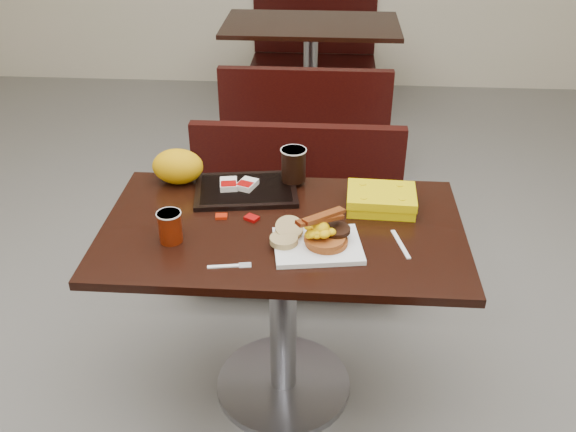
# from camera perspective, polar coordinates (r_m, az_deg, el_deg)

# --- Properties ---
(floor) EXTENTS (6.00, 7.00, 0.01)m
(floor) POSITION_cam_1_polar(r_m,az_deg,el_deg) (2.59, -0.41, -15.09)
(floor) COLOR gray
(floor) RESTS_ON ground
(table_near) EXTENTS (1.20, 0.70, 0.75)m
(table_near) POSITION_cam_1_polar(r_m,az_deg,el_deg) (2.33, -0.45, -8.73)
(table_near) COLOR black
(table_near) RESTS_ON floor
(bench_near_n) EXTENTS (1.00, 0.46, 0.72)m
(bench_near_n) POSITION_cam_1_polar(r_m,az_deg,el_deg) (2.90, 0.59, -0.04)
(bench_near_n) COLOR black
(bench_near_n) RESTS_ON floor
(table_far) EXTENTS (1.20, 0.70, 0.75)m
(table_far) POSITION_cam_1_polar(r_m,az_deg,el_deg) (4.63, 2.01, 12.47)
(table_far) COLOR black
(table_far) RESTS_ON floor
(bench_far_s) EXTENTS (1.00, 0.46, 0.72)m
(bench_far_s) POSITION_cam_1_polar(r_m,az_deg,el_deg) (3.98, 1.62, 9.00)
(bench_far_s) COLOR black
(bench_far_s) RESTS_ON floor
(bench_far_n) EXTENTS (1.00, 0.46, 0.72)m
(bench_far_n) POSITION_cam_1_polar(r_m,az_deg,el_deg) (5.30, 2.31, 14.77)
(bench_far_n) COLOR black
(bench_far_n) RESTS_ON floor
(platter) EXTENTS (0.30, 0.25, 0.02)m
(platter) POSITION_cam_1_polar(r_m,az_deg,el_deg) (1.99, 2.67, -2.69)
(platter) COLOR white
(platter) RESTS_ON table_near
(pancake_stack) EXTENTS (0.15, 0.15, 0.03)m
(pancake_stack) POSITION_cam_1_polar(r_m,az_deg,el_deg) (1.99, 3.48, -2.11)
(pancake_stack) COLOR #944418
(pancake_stack) RESTS_ON platter
(sausage_patty) EXTENTS (0.11, 0.11, 0.01)m
(sausage_patty) POSITION_cam_1_polar(r_m,az_deg,el_deg) (2.00, 4.37, -1.23)
(sausage_patty) COLOR black
(sausage_patty) RESTS_ON pancake_stack
(scrambled_eggs) EXTENTS (0.10, 0.09, 0.05)m
(scrambled_eggs) POSITION_cam_1_polar(r_m,az_deg,el_deg) (1.96, 2.97, -1.24)
(scrambled_eggs) COLOR #FFC205
(scrambled_eggs) RESTS_ON pancake_stack
(bacon_strips) EXTENTS (0.18, 0.16, 0.01)m
(bacon_strips) POSITION_cam_1_polar(r_m,az_deg,el_deg) (1.95, 2.89, -0.24)
(bacon_strips) COLOR #471005
(bacon_strips) RESTS_ON scrambled_eggs
(muffin_bottom) EXTENTS (0.10, 0.10, 0.02)m
(muffin_bottom) POSITION_cam_1_polar(r_m,az_deg,el_deg) (1.99, -0.38, -2.17)
(muffin_bottom) COLOR tan
(muffin_bottom) RESTS_ON platter
(muffin_top) EXTENTS (0.10, 0.11, 0.05)m
(muffin_top) POSITION_cam_1_polar(r_m,az_deg,el_deg) (2.02, 0.11, -1.11)
(muffin_top) COLOR tan
(muffin_top) RESTS_ON platter
(coffee_cup_near) EXTENTS (0.08, 0.08, 0.10)m
(coffee_cup_near) POSITION_cam_1_polar(r_m,az_deg,el_deg) (2.04, -10.57, -0.98)
(coffee_cup_near) COLOR #8F1D05
(coffee_cup_near) RESTS_ON table_near
(fork) EXTENTS (0.13, 0.05, 0.00)m
(fork) POSITION_cam_1_polar(r_m,az_deg,el_deg) (1.92, -5.86, -4.52)
(fork) COLOR white
(fork) RESTS_ON table_near
(knife) EXTENTS (0.05, 0.16, 0.00)m
(knife) POSITION_cam_1_polar(r_m,az_deg,el_deg) (2.04, 10.10, -2.51)
(knife) COLOR white
(knife) RESTS_ON table_near
(condiment_syrup) EXTENTS (0.04, 0.03, 0.01)m
(condiment_syrup) POSITION_cam_1_polar(r_m,az_deg,el_deg) (2.16, -6.02, -0.03)
(condiment_syrup) COLOR #9E1B06
(condiment_syrup) RESTS_ON table_near
(condiment_ketchup) EXTENTS (0.06, 0.05, 0.01)m
(condiment_ketchup) POSITION_cam_1_polar(r_m,az_deg,el_deg) (2.14, -3.29, -0.19)
(condiment_ketchup) COLOR #8C0504
(condiment_ketchup) RESTS_ON table_near
(tray) EXTENTS (0.40, 0.31, 0.02)m
(tray) POSITION_cam_1_polar(r_m,az_deg,el_deg) (2.30, -3.80, 2.34)
(tray) COLOR black
(tray) RESTS_ON table_near
(hashbrown_sleeve_left) EXTENTS (0.07, 0.09, 0.02)m
(hashbrown_sleeve_left) POSITION_cam_1_polar(r_m,az_deg,el_deg) (2.31, -5.37, 2.87)
(hashbrown_sleeve_left) COLOR silver
(hashbrown_sleeve_left) RESTS_ON tray
(hashbrown_sleeve_right) EXTENTS (0.08, 0.10, 0.02)m
(hashbrown_sleeve_right) POSITION_cam_1_polar(r_m,az_deg,el_deg) (2.30, -3.70, 2.85)
(hashbrown_sleeve_right) COLOR silver
(hashbrown_sleeve_right) RESTS_ON tray
(coffee_cup_far) EXTENTS (0.11, 0.11, 0.12)m
(coffee_cup_far) POSITION_cam_1_polar(r_m,az_deg,el_deg) (2.32, 0.50, 4.63)
(coffee_cup_far) COLOR black
(coffee_cup_far) RESTS_ON tray
(clamshell) EXTENTS (0.24, 0.19, 0.06)m
(clamshell) POSITION_cam_1_polar(r_m,az_deg,el_deg) (2.22, 8.38, 1.47)
(clamshell) COLOR #E1C403
(clamshell) RESTS_ON table_near
(paper_bag) EXTENTS (0.20, 0.15, 0.13)m
(paper_bag) POSITION_cam_1_polar(r_m,az_deg,el_deg) (2.38, -9.88, 4.42)
(paper_bag) COLOR #D49207
(paper_bag) RESTS_ON table_near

